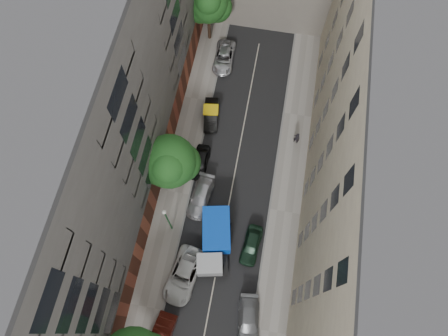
% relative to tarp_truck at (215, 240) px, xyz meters
% --- Properties ---
extents(ground, '(120.00, 120.00, 0.00)m').
position_rel_tarp_truck_xyz_m(ground, '(0.60, 4.33, -1.54)').
color(ground, '#4C4C49').
rests_on(ground, ground).
extents(road_surface, '(8.00, 44.00, 0.02)m').
position_rel_tarp_truck_xyz_m(road_surface, '(0.60, 4.33, -1.53)').
color(road_surface, black).
rests_on(road_surface, ground).
extents(sidewalk_left, '(3.00, 44.00, 0.15)m').
position_rel_tarp_truck_xyz_m(sidewalk_left, '(-4.90, 4.33, -1.47)').
color(sidewalk_left, gray).
rests_on(sidewalk_left, ground).
extents(sidewalk_right, '(3.00, 44.00, 0.15)m').
position_rel_tarp_truck_xyz_m(sidewalk_right, '(6.10, 4.33, -1.47)').
color(sidewalk_right, gray).
rests_on(sidewalk_right, ground).
extents(building_left, '(8.00, 44.00, 20.00)m').
position_rel_tarp_truck_xyz_m(building_left, '(-10.40, 4.33, 8.46)').
color(building_left, '#484543').
rests_on(building_left, ground).
extents(building_right, '(8.00, 44.00, 20.00)m').
position_rel_tarp_truck_xyz_m(building_right, '(11.60, 4.33, 8.46)').
color(building_right, '#BDB293').
rests_on(building_right, ground).
extents(tarp_truck, '(3.54, 6.47, 2.80)m').
position_rel_tarp_truck_xyz_m(tarp_truck, '(0.00, 0.00, 0.00)').
color(tarp_truck, black).
rests_on(tarp_truck, ground).
extents(car_left_2, '(3.38, 5.76, 1.50)m').
position_rel_tarp_truck_xyz_m(car_left_2, '(-2.20, -3.47, -0.79)').
color(car_left_2, silver).
rests_on(car_left_2, ground).
extents(car_left_3, '(2.34, 4.80, 1.34)m').
position_rel_tarp_truck_xyz_m(car_left_3, '(-2.20, 4.13, -0.87)').
color(car_left_3, '#B0B0B5').
rests_on(car_left_3, ground).
extents(car_left_4, '(1.56, 3.88, 1.32)m').
position_rel_tarp_truck_xyz_m(car_left_4, '(-3.00, 7.73, -0.88)').
color(car_left_4, black).
rests_on(car_left_4, ground).
extents(car_left_5, '(2.00, 4.21, 1.33)m').
position_rel_tarp_truck_xyz_m(car_left_5, '(-3.00, 13.33, -0.88)').
color(car_left_5, black).
rests_on(car_left_5, ground).
extents(car_left_6, '(2.33, 4.83, 1.33)m').
position_rel_tarp_truck_xyz_m(car_left_6, '(-3.00, 20.93, -0.88)').
color(car_left_6, '#B6B7BB').
rests_on(car_left_6, ground).
extents(car_right_1, '(2.43, 4.76, 1.32)m').
position_rel_tarp_truck_xyz_m(car_right_1, '(4.20, -6.24, -0.88)').
color(car_right_1, slate).
rests_on(car_right_1, ground).
extents(car_right_2, '(1.96, 4.06, 1.34)m').
position_rel_tarp_truck_xyz_m(car_right_2, '(3.40, 0.38, -0.87)').
color(car_right_2, black).
rests_on(car_right_2, ground).
extents(tree_mid, '(5.25, 4.97, 7.21)m').
position_rel_tarp_truck_xyz_m(tree_mid, '(-5.06, 5.47, 3.20)').
color(tree_mid, '#382619').
rests_on(tree_mid, sidewalk_left).
extents(tree_far, '(4.74, 4.37, 7.79)m').
position_rel_tarp_truck_xyz_m(tree_far, '(-5.18, 23.75, 3.86)').
color(tree_far, '#382619').
rests_on(tree_far, sidewalk_left).
extents(lamp_post, '(0.36, 0.36, 5.68)m').
position_rel_tarp_truck_xyz_m(lamp_post, '(-4.33, 0.69, 2.17)').
color(lamp_post, '#1A5D28').
rests_on(lamp_post, sidewalk_left).
extents(pedestrian, '(0.74, 0.57, 1.79)m').
position_rel_tarp_truck_xyz_m(pedestrian, '(6.23, 12.04, -0.50)').
color(pedestrian, black).
rests_on(pedestrian, sidewalk_right).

